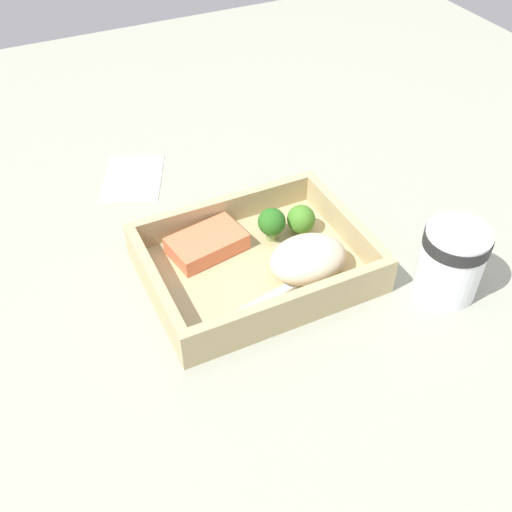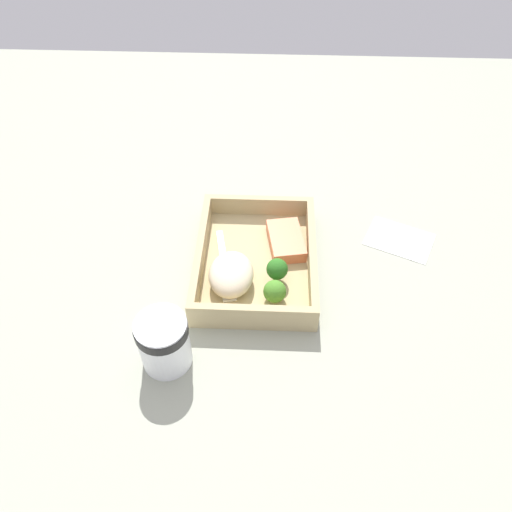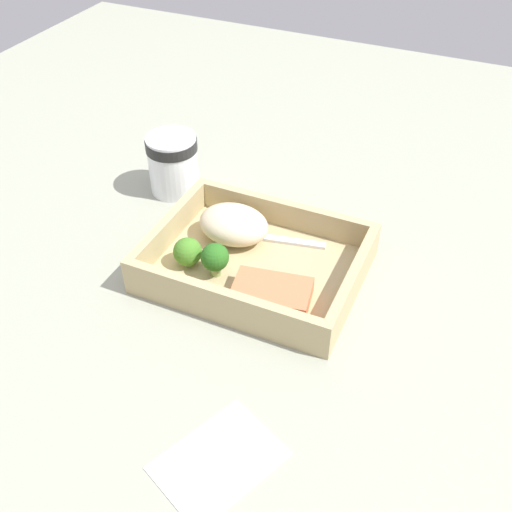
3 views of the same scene
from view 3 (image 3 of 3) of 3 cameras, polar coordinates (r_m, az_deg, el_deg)
ground_plane at (r=76.64cm, az=0.00°, el=-2.10°), size 160.00×160.00×2.00cm
takeout_tray at (r=75.56cm, az=0.00°, el=-1.21°), size 26.02×19.80×1.20cm
tray_rim at (r=73.95cm, az=0.00°, el=0.21°), size 26.02×19.80×3.70cm
salmon_fillet at (r=69.80cm, az=1.50°, el=-3.62°), size 9.90×7.11×2.20cm
mashed_potatoes at (r=77.98cm, az=-2.14°, el=3.02°), size 9.34×7.19×4.53cm
broccoli_floret_1 at (r=74.57cm, az=-6.53°, el=0.38°), size 3.60×3.60×3.80cm
broccoli_floret_2 at (r=72.37cm, az=-3.94°, el=-0.18°), size 3.49×3.49×4.48cm
fork at (r=79.20cm, az=0.21°, el=1.86°), size 15.82×4.72×0.44cm
paper_cup at (r=88.85cm, az=-7.92°, el=8.95°), size 7.43×7.43×8.83cm
receipt_slip at (r=59.07cm, az=-3.59°, el=-18.86°), size 12.04×13.66×0.24cm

